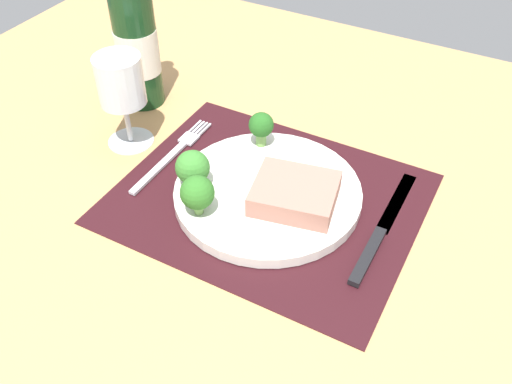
{
  "coord_description": "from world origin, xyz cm",
  "views": [
    {
      "loc": [
        25.68,
        -50.86,
        52.99
      ],
      "look_at": [
        -1.08,
        -1.35,
        1.9
      ],
      "focal_mm": 39.61,
      "sensor_mm": 36.0,
      "label": 1
    }
  ],
  "objects_px": {
    "plate": "(268,193)",
    "steak": "(295,193)",
    "wine_bottle": "(136,42)",
    "wine_glass": "(121,86)",
    "fork": "(173,154)",
    "knife": "(380,233)"
  },
  "relations": [
    {
      "from": "steak",
      "to": "wine_bottle",
      "type": "relative_size",
      "value": 0.36
    },
    {
      "from": "steak",
      "to": "wine_glass",
      "type": "height_order",
      "value": "wine_glass"
    },
    {
      "from": "wine_glass",
      "to": "knife",
      "type": "bearing_deg",
      "value": -1.49
    },
    {
      "from": "wine_bottle",
      "to": "wine_glass",
      "type": "xyz_separation_m",
      "value": [
        0.05,
        -0.1,
        -0.01
      ]
    },
    {
      "from": "plate",
      "to": "knife",
      "type": "height_order",
      "value": "plate"
    },
    {
      "from": "steak",
      "to": "wine_glass",
      "type": "relative_size",
      "value": 0.74
    },
    {
      "from": "plate",
      "to": "wine_bottle",
      "type": "bearing_deg",
      "value": 158.12
    },
    {
      "from": "fork",
      "to": "plate",
      "type": "bearing_deg",
      "value": -3.09
    },
    {
      "from": "plate",
      "to": "steak",
      "type": "distance_m",
      "value": 0.05
    },
    {
      "from": "steak",
      "to": "wine_bottle",
      "type": "height_order",
      "value": "wine_bottle"
    },
    {
      "from": "steak",
      "to": "knife",
      "type": "distance_m",
      "value": 0.12
    },
    {
      "from": "plate",
      "to": "steak",
      "type": "height_order",
      "value": "steak"
    },
    {
      "from": "steak",
      "to": "fork",
      "type": "bearing_deg",
      "value": 174.48
    },
    {
      "from": "fork",
      "to": "knife",
      "type": "relative_size",
      "value": 0.83
    },
    {
      "from": "fork",
      "to": "knife",
      "type": "xyz_separation_m",
      "value": [
        0.33,
        -0.01,
        0.0
      ]
    },
    {
      "from": "wine_bottle",
      "to": "wine_glass",
      "type": "height_order",
      "value": "wine_bottle"
    },
    {
      "from": "fork",
      "to": "wine_bottle",
      "type": "xyz_separation_m",
      "value": [
        -0.13,
        0.11,
        0.1
      ]
    },
    {
      "from": "knife",
      "to": "fork",
      "type": "bearing_deg",
      "value": -179.8
    },
    {
      "from": "plate",
      "to": "knife",
      "type": "relative_size",
      "value": 1.11
    },
    {
      "from": "plate",
      "to": "wine_glass",
      "type": "bearing_deg",
      "value": 176.33
    },
    {
      "from": "steak",
      "to": "knife",
      "type": "bearing_deg",
      "value": 5.6
    },
    {
      "from": "fork",
      "to": "knife",
      "type": "bearing_deg",
      "value": 0.2
    }
  ]
}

